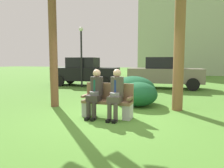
# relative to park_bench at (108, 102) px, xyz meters

# --- Properties ---
(ground_plane) EXTENTS (80.00, 80.00, 0.00)m
(ground_plane) POSITION_rel_park_bench_xyz_m (0.09, -0.11, -0.39)
(ground_plane) COLOR #4E842F
(park_bench) EXTENTS (1.33, 0.44, 0.90)m
(park_bench) POSITION_rel_park_bench_xyz_m (0.00, 0.00, 0.00)
(park_bench) COLOR brown
(park_bench) RESTS_ON ground
(seated_man_left) EXTENTS (0.34, 0.72, 1.27)m
(seated_man_left) POSITION_rel_park_bench_xyz_m (-0.30, -0.13, 0.32)
(seated_man_left) COLOR #38332D
(seated_man_left) RESTS_ON ground
(seated_man_right) EXTENTS (0.34, 0.72, 1.29)m
(seated_man_right) POSITION_rel_park_bench_xyz_m (0.27, -0.13, 0.32)
(seated_man_right) COLOR #4C473D
(seated_man_right) RESTS_ON ground
(shrub_near_bench) EXTENTS (1.29, 1.18, 0.80)m
(shrub_near_bench) POSITION_rel_park_bench_xyz_m (0.48, 1.60, 0.01)
(shrub_near_bench) COLOR #1B5831
(shrub_near_bench) RESTS_ON ground
(shrub_mid_lawn) EXTENTS (1.54, 1.41, 0.96)m
(shrub_mid_lawn) POSITION_rel_park_bench_xyz_m (0.23, 2.07, 0.09)
(shrub_mid_lawn) COLOR #1B5A34
(shrub_mid_lawn) RESTS_ON ground
(parked_car_near) EXTENTS (4.02, 1.99, 1.68)m
(parked_car_near) POSITION_rel_park_bench_xyz_m (-3.77, 6.44, 0.44)
(parked_car_near) COLOR black
(parked_car_near) RESTS_ON ground
(parked_car_far) EXTENTS (3.99, 1.91, 1.68)m
(parked_car_far) POSITION_rel_park_bench_xyz_m (0.89, 6.67, 0.44)
(parked_car_far) COLOR slate
(parked_car_far) RESTS_ON ground
(street_lamp) EXTENTS (0.24, 0.24, 3.36)m
(street_lamp) POSITION_rel_park_bench_xyz_m (-3.59, 5.63, 1.68)
(street_lamp) COLOR black
(street_lamp) RESTS_ON ground
(building_backdrop) EXTENTS (13.10, 8.68, 10.53)m
(building_backdrop) POSITION_rel_park_bench_xyz_m (3.25, 22.06, 4.89)
(building_backdrop) COLOR #A9BA95
(building_backdrop) RESTS_ON ground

